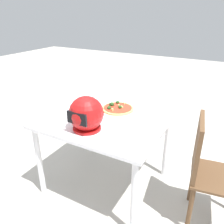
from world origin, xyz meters
name	(u,v)px	position (x,y,z in m)	size (l,w,h in m)	color
ground_plane	(107,182)	(0.00, 0.00, 0.00)	(14.00, 14.00, 0.00)	#B2ADA3
dining_table	(106,126)	(0.00, 0.00, 0.65)	(1.06, 0.93, 0.73)	white
pizza_plate	(118,110)	(-0.02, -0.19, 0.74)	(0.34, 0.34, 0.01)	white
pizza	(117,108)	(-0.02, -0.19, 0.76)	(0.30, 0.30, 0.05)	tan
motorcycle_helmet	(86,114)	(0.03, 0.26, 0.87)	(0.28, 0.28, 0.28)	#B21414
chair_side	(207,168)	(-0.89, -0.01, 0.51)	(0.45, 0.45, 0.90)	brown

